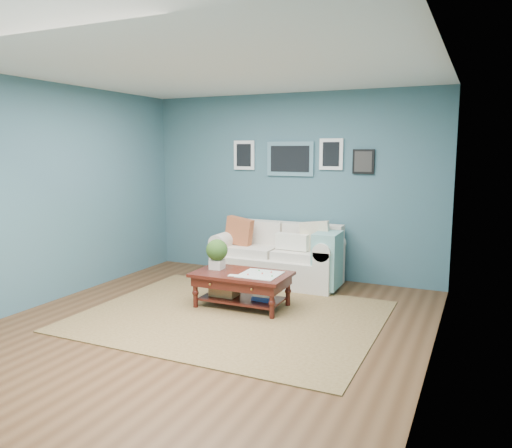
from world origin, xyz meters
The scene contains 4 objects.
room_shell centered at (0.00, 0.06, 1.36)m, with size 5.00×5.02×2.70m.
area_rug centered at (0.07, 0.42, 0.01)m, with size 3.28×2.62×0.01m, color brown.
loveseat centered at (0.07, 2.02, 0.38)m, with size 1.82×0.82×0.93m.
coffee_table centered at (-0.03, 0.77, 0.35)m, with size 1.15×0.68×0.80m.
Camera 1 is at (2.61, -4.43, 1.88)m, focal length 35.00 mm.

